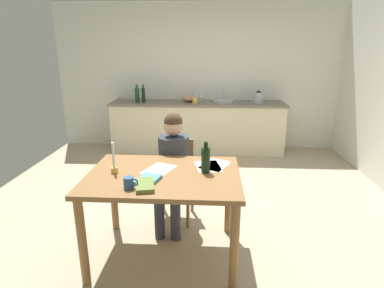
{
  "coord_description": "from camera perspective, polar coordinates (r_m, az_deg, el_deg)",
  "views": [
    {
      "loc": [
        0.23,
        -3.3,
        1.82
      ],
      "look_at": [
        0.04,
        -0.14,
        0.85
      ],
      "focal_mm": 29.4,
      "sensor_mm": 36.0,
      "label": 1
    }
  ],
  "objects": [
    {
      "name": "kitchen_counter",
      "position": [
        5.71,
        0.99,
        3.16
      ],
      "size": [
        3.07,
        0.64,
        0.9
      ],
      "color": "beige",
      "rests_on": "ground"
    },
    {
      "name": "person_seated",
      "position": [
        3.25,
        -3.51,
        -3.55
      ],
      "size": [
        0.34,
        0.61,
        1.19
      ],
      "color": "#333842",
      "rests_on": "ground"
    },
    {
      "name": "paper_bill",
      "position": [
        2.87,
        4.15,
        -3.8
      ],
      "size": [
        0.31,
        0.36,
        0.0
      ],
      "primitive_type": "cube",
      "rotation": [
        0.0,
        0.0,
        -0.42
      ],
      "color": "white",
      "rests_on": "dining_table"
    },
    {
      "name": "dining_table",
      "position": [
        2.73,
        -5.12,
        -7.58
      ],
      "size": [
        1.29,
        0.94,
        0.8
      ],
      "color": "olive",
      "rests_on": "ground"
    },
    {
      "name": "book_magazine",
      "position": [
        2.45,
        -8.52,
        -7.39
      ],
      "size": [
        0.18,
        0.27,
        0.03
      ],
      "primitive_type": "cube",
      "rotation": [
        0.0,
        0.0,
        0.21
      ],
      "color": "olive",
      "rests_on": "dining_table"
    },
    {
      "name": "wine_bottle_on_table",
      "position": [
        2.67,
        2.5,
        -2.82
      ],
      "size": [
        0.08,
        0.08,
        0.27
      ],
      "color": "black",
      "rests_on": "dining_table"
    },
    {
      "name": "wine_glass_near_sink",
      "position": [
        5.75,
        1.69,
        8.91
      ],
      "size": [
        0.07,
        0.07,
        0.15
      ],
      "color": "silver",
      "rests_on": "kitchen_counter"
    },
    {
      "name": "bottle_oil",
      "position": [
        5.67,
        -9.92,
        8.79
      ],
      "size": [
        0.08,
        0.08,
        0.31
      ],
      "color": "#194C23",
      "rests_on": "kitchen_counter"
    },
    {
      "name": "book_cookery",
      "position": [
        2.55,
        -8.04,
        -6.41
      ],
      "size": [
        0.22,
        0.25,
        0.03
      ],
      "primitive_type": "cube",
      "rotation": [
        0.0,
        0.0,
        -0.29
      ],
      "color": "teal",
      "rests_on": "dining_table"
    },
    {
      "name": "candlestick",
      "position": [
        2.75,
        -13.95,
        -3.65
      ],
      "size": [
        0.06,
        0.06,
        0.27
      ],
      "color": "gold",
      "rests_on": "dining_table"
    },
    {
      "name": "sink_unit",
      "position": [
        5.62,
        5.7,
        7.76
      ],
      "size": [
        0.36,
        0.36,
        0.24
      ],
      "color": "#B2B7BC",
      "rests_on": "kitchen_counter"
    },
    {
      "name": "mixing_bowl",
      "position": [
        5.66,
        -0.51,
        8.31
      ],
      "size": [
        0.27,
        0.27,
        0.12
      ],
      "primitive_type": "ellipsoid",
      "color": "tan",
      "rests_on": "kitchen_counter"
    },
    {
      "name": "teacup_on_counter",
      "position": [
        5.46,
        0.54,
        7.85
      ],
      "size": [
        0.12,
        0.08,
        0.09
      ],
      "color": "#F2CC4C",
      "rests_on": "kitchen_counter"
    },
    {
      "name": "bottle_vinegar",
      "position": [
        5.67,
        -8.81,
        8.84
      ],
      "size": [
        0.06,
        0.06,
        0.31
      ],
      "color": "black",
      "rests_on": "kitchen_counter"
    },
    {
      "name": "chair_at_table",
      "position": [
        3.45,
        -3.01,
        -5.7
      ],
      "size": [
        0.43,
        0.43,
        0.87
      ],
      "color": "olive",
      "rests_on": "ground"
    },
    {
      "name": "wall_back",
      "position": [
        5.92,
        1.18,
        12.0
      ],
      "size": [
        5.2,
        0.12,
        2.6
      ],
      "primitive_type": "cube",
      "color": "silver",
      "rests_on": "ground"
    },
    {
      "name": "paper_letter",
      "position": [
        2.78,
        -5.98,
        -4.62
      ],
      "size": [
        0.31,
        0.35,
        0.0
      ],
      "primitive_type": "cube",
      "rotation": [
        0.0,
        0.0,
        -0.4
      ],
      "color": "white",
      "rests_on": "dining_table"
    },
    {
      "name": "ground_plane",
      "position": [
        3.78,
        -0.55,
        -12.06
      ],
      "size": [
        5.2,
        5.2,
        0.04
      ],
      "primitive_type": "cube",
      "color": "tan"
    },
    {
      "name": "wine_glass_back_left",
      "position": [
        5.76,
        -0.5,
        8.93
      ],
      "size": [
        0.07,
        0.07,
        0.15
      ],
      "color": "silver",
      "rests_on": "kitchen_counter"
    },
    {
      "name": "stovetop_kettle",
      "position": [
        5.66,
        11.94,
        8.32
      ],
      "size": [
        0.18,
        0.18,
        0.22
      ],
      "color": "#B7BABF",
      "rests_on": "kitchen_counter"
    },
    {
      "name": "wine_glass_by_kettle",
      "position": [
        5.75,
        0.75,
        8.92
      ],
      "size": [
        0.07,
        0.07,
        0.15
      ],
      "color": "silver",
      "rests_on": "kitchen_counter"
    },
    {
      "name": "paper_envelope",
      "position": [
        2.83,
        2.95,
        -4.09
      ],
      "size": [
        0.27,
        0.33,
        0.0
      ],
      "primitive_type": "cube",
      "rotation": [
        0.0,
        0.0,
        0.21
      ],
      "color": "white",
      "rests_on": "dining_table"
    },
    {
      "name": "coffee_mug",
      "position": [
        2.44,
        -11.37,
        -6.91
      ],
      "size": [
        0.11,
        0.08,
        0.09
      ],
      "color": "#33598C",
      "rests_on": "dining_table"
    }
  ]
}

